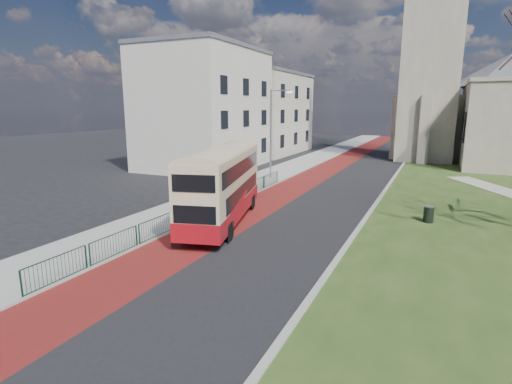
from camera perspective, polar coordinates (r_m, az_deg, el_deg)
The scene contains 13 objects.
ground at distance 20.00m, azimuth -5.97°, elevation -7.19°, with size 160.00×160.00×0.00m, color black.
road_carriageway at distance 37.70m, azimuth 11.70°, elevation 1.76°, with size 9.00×120.00×0.01m, color black.
bus_lane at distance 38.38m, azimuth 7.78°, elevation 2.08°, with size 3.40×120.00×0.01m, color #591414.
pavement_west at distance 39.62m, azimuth 2.52°, elevation 2.57°, with size 4.00×120.00×0.12m, color gray.
kerb_west at distance 38.92m, azimuth 5.25°, elevation 2.37°, with size 0.25×120.00×0.13m, color #999993.
kerb_east at distance 38.93m, azimuth 18.99°, elevation 1.76°, with size 0.25×80.00×0.13m, color #999993.
pedestrian_railing at distance 24.60m, azimuth -7.19°, elevation -2.21°, with size 0.07×24.00×1.12m.
gothic_church at distance 54.68m, azimuth 28.91°, elevation 17.50°, with size 16.38×18.00×40.00m.
street_block_near at distance 44.97m, azimuth -7.32°, elevation 11.87°, with size 10.30×14.30×13.00m.
street_block_far at distance 59.18m, azimuth 1.06°, elevation 11.25°, with size 10.30×16.30×11.50m.
streetlamp at distance 37.04m, azimuth 2.34°, elevation 8.97°, with size 2.13×0.18×8.00m.
bus at distance 22.64m, azimuth -4.81°, elevation 1.43°, with size 4.88×10.37×4.23m.
litter_bin at distance 25.09m, azimuth 23.43°, elevation -2.90°, with size 0.80×0.80×0.97m.
Camera 1 is at (9.72, -16.21, 6.56)m, focal length 28.00 mm.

